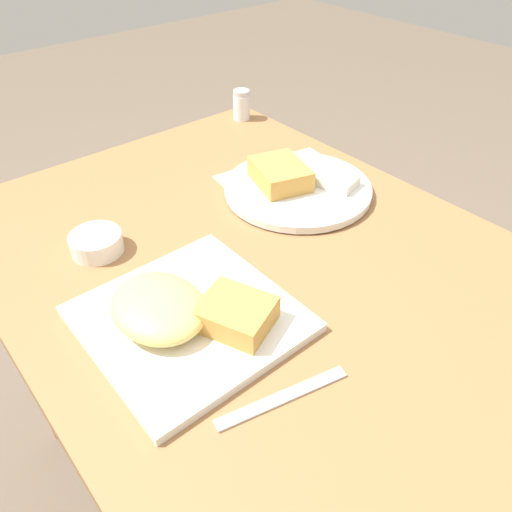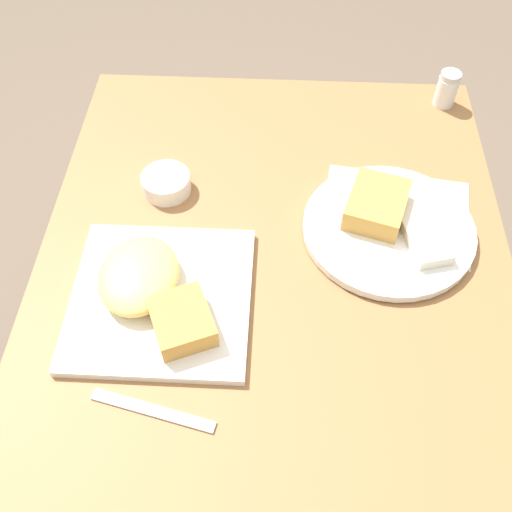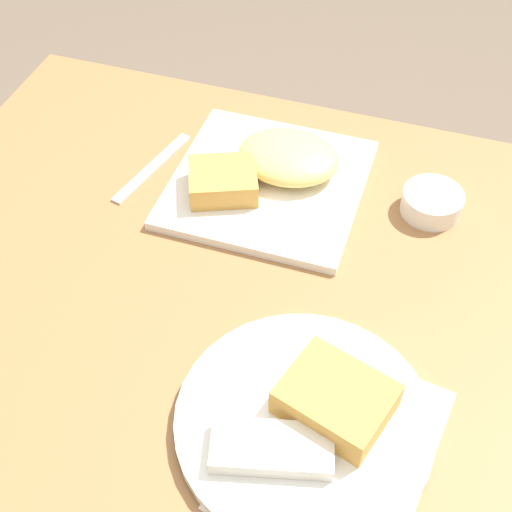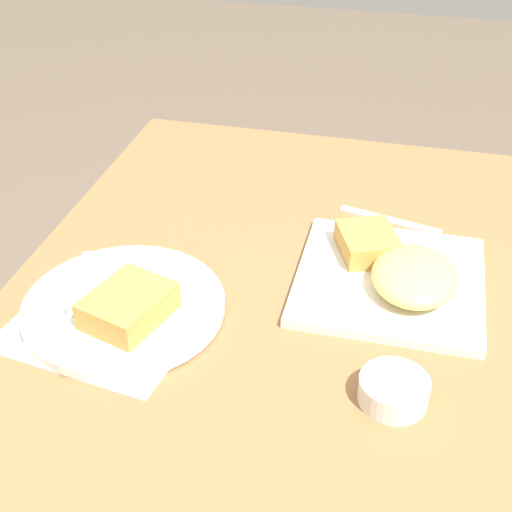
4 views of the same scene
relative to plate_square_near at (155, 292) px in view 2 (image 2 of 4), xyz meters
name	(u,v)px [view 2 (image 2 of 4)]	position (x,y,z in m)	size (l,w,h in m)	color
ground_plane	(266,449)	(-0.04, 0.18, -0.75)	(8.00, 8.00, 0.00)	brown
dining_table	(272,313)	(-0.04, 0.18, -0.11)	(1.03, 0.76, 0.73)	olive
menu_card	(395,215)	(-0.19, 0.38, -0.02)	(0.23, 0.27, 0.00)	beige
plate_square_near	(155,292)	(0.00, 0.00, 0.00)	(0.27, 0.27, 0.06)	white
plate_oval_far	(388,223)	(-0.16, 0.36, 0.00)	(0.28, 0.28, 0.05)	white
sauce_ramekin	(166,183)	(-0.23, -0.02, 0.00)	(0.08, 0.08, 0.03)	white
salt_shaker	(446,91)	(-0.50, 0.50, 0.01)	(0.04, 0.04, 0.07)	white
butter_knife	(153,411)	(0.18, 0.02, -0.02)	(0.06, 0.17, 0.00)	silver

